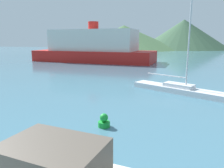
% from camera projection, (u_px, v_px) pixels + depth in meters
% --- Properties ---
extents(sailboat_inner, '(8.14, 5.60, 8.08)m').
position_uv_depth(sailboat_inner, '(179.00, 89.00, 18.95)').
color(sailboat_inner, silver).
rests_on(sailboat_inner, ground_plane).
extents(ferry_distant, '(25.83, 11.43, 8.09)m').
position_uv_depth(ferry_distant, '(94.00, 48.00, 45.34)').
color(ferry_distant, red).
rests_on(ferry_distant, ground_plane).
extents(buoy_marker, '(0.63, 0.63, 0.73)m').
position_uv_depth(buoy_marker, '(104.00, 121.00, 11.51)').
color(buoy_marker, green).
rests_on(buoy_marker, ground_plane).
extents(hill_west, '(50.78, 50.78, 10.99)m').
position_uv_depth(hill_west, '(124.00, 37.00, 102.46)').
color(hill_west, '#476B42').
rests_on(hill_west, ground_plane).
extents(hill_central, '(41.95, 41.95, 13.86)m').
position_uv_depth(hill_central, '(184.00, 34.00, 105.14)').
color(hill_central, '#38563D').
rests_on(hill_central, ground_plane).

